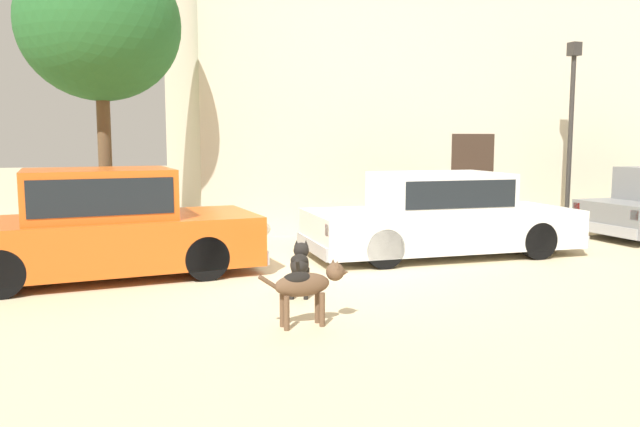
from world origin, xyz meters
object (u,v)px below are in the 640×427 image
object	(u,v)px
parked_sedan_second	(440,214)
stray_dog_spotted	(300,262)
parked_sedan_nearest	(102,224)
street_lamp	(571,112)
stray_dog_tan	(308,284)
acacia_tree_left	(100,25)

from	to	relation	value
parked_sedan_second	stray_dog_spotted	world-z (taller)	parked_sedan_second
parked_sedan_nearest	street_lamp	bearing A→B (deg)	5.49
parked_sedan_nearest	stray_dog_tan	distance (m)	3.86
parked_sedan_second	street_lamp	xyz separation A→B (m)	(4.12, 1.64, 1.86)
parked_sedan_nearest	acacia_tree_left	world-z (taller)	acacia_tree_left
parked_sedan_nearest	parked_sedan_second	distance (m)	5.47
parked_sedan_second	stray_dog_spotted	xyz separation A→B (m)	(-3.10, -1.82, -0.29)
parked_sedan_nearest	acacia_tree_left	xyz separation A→B (m)	(0.09, 2.11, 3.14)
parked_sedan_second	stray_dog_tan	xyz separation A→B (m)	(-3.44, -3.17, -0.24)
parked_sedan_nearest	stray_dog_spotted	size ratio (longest dim) A/B	4.53
stray_dog_spotted	parked_sedan_nearest	bearing A→B (deg)	71.79
parked_sedan_second	acacia_tree_left	xyz separation A→B (m)	(-5.38, 2.22, 3.20)
parked_sedan_nearest	parked_sedan_second	bearing A→B (deg)	-4.70
acacia_tree_left	street_lamp	bearing A→B (deg)	-3.45
parked_sedan_second	stray_dog_spotted	size ratio (longest dim) A/B	4.74
parked_sedan_second	stray_dog_spotted	distance (m)	3.61
stray_dog_tan	acacia_tree_left	size ratio (longest dim) A/B	0.19
acacia_tree_left	parked_sedan_nearest	bearing A→B (deg)	-92.56
stray_dog_tan	street_lamp	bearing A→B (deg)	30.98
stray_dog_spotted	acacia_tree_left	xyz separation A→B (m)	(-2.28, 4.04, 3.49)
stray_dog_tan	street_lamp	distance (m)	9.21
street_lamp	parked_sedan_second	bearing A→B (deg)	-158.27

